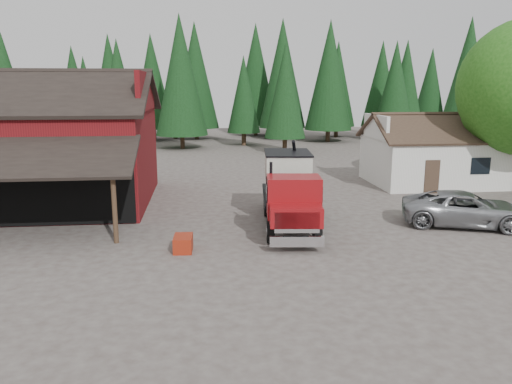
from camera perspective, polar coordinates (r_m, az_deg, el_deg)
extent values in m
plane|color=#483E39|center=(19.00, 0.35, -7.18)|extent=(120.00, 120.00, 0.00)
cube|color=maroon|center=(29.46, -23.90, 3.64)|extent=(12.00, 10.00, 5.00)
cube|color=black|center=(26.86, -26.13, 10.26)|extent=(12.80, 5.53, 2.35)
cube|color=black|center=(31.62, -23.08, 10.59)|extent=(12.80, 5.53, 2.35)
cube|color=maroon|center=(27.99, -12.51, 11.19)|extent=(0.25, 7.00, 2.00)
cylinder|color=#382619|center=(20.81, -15.86, -1.93)|extent=(0.20, 0.20, 2.80)
cube|color=black|center=(24.83, -27.23, 0.80)|extent=(11.70, 0.08, 3.90)
cube|color=silver|center=(34.64, 19.63, 3.39)|extent=(8.00, 6.00, 3.00)
cube|color=#38281E|center=(33.07, 21.02, 6.85)|extent=(8.60, 3.42, 1.80)
cube|color=#38281E|center=(35.76, 18.84, 7.32)|extent=(8.60, 3.42, 1.80)
cube|color=silver|center=(32.85, 13.56, 7.27)|extent=(0.20, 4.20, 1.50)
cube|color=silver|center=(36.34, 25.60, 6.86)|extent=(0.20, 4.20, 1.50)
cube|color=#38281E|center=(31.38, 19.47, 1.65)|extent=(0.90, 0.06, 2.00)
cube|color=black|center=(32.70, 24.29, 2.74)|extent=(1.20, 0.06, 1.00)
sphere|color=#1D5513|center=(33.78, 26.00, 8.66)|extent=(4.40, 4.40, 4.40)
cylinder|color=#382619|center=(48.81, 3.30, 5.51)|extent=(0.44, 0.44, 1.60)
cone|color=black|center=(48.51, 3.38, 11.51)|extent=(3.96, 3.96, 9.00)
cylinder|color=#382619|center=(50.30, 22.45, 4.82)|extent=(0.44, 0.44, 1.60)
cone|color=black|center=(50.01, 23.01, 11.76)|extent=(4.84, 4.84, 11.00)
cylinder|color=#382619|center=(52.15, -8.40, 5.81)|extent=(0.44, 0.44, 1.60)
cone|color=black|center=(51.88, -8.62, 13.08)|extent=(5.28, 5.28, 12.00)
cylinder|color=black|center=(20.26, 1.69, -4.50)|extent=(0.41, 1.01, 0.99)
cylinder|color=black|center=(20.42, 7.00, -4.45)|extent=(0.41, 1.01, 0.99)
cylinder|color=black|center=(24.42, 1.31, -1.64)|extent=(0.41, 1.01, 0.99)
cylinder|color=black|center=(24.56, 5.71, -1.63)|extent=(0.41, 1.01, 0.99)
cylinder|color=black|center=(25.65, 1.22, -0.99)|extent=(0.41, 1.01, 0.99)
cylinder|color=black|center=(25.77, 5.42, -0.97)|extent=(0.41, 1.01, 0.99)
cube|color=black|center=(22.99, 3.77, -1.60)|extent=(1.76, 7.78, 0.36)
cube|color=silver|center=(18.99, 4.70, -5.66)|extent=(2.07, 0.37, 0.40)
cube|color=silver|center=(18.87, 4.71, -3.50)|extent=(1.71, 0.26, 0.81)
cube|color=maroon|center=(19.36, 4.58, -2.69)|extent=(2.13, 1.36, 0.76)
cube|color=maroon|center=(20.37, 4.32, -0.52)|extent=(2.30, 1.74, 1.66)
cube|color=black|center=(19.62, 4.50, -0.20)|extent=(1.88, 0.26, 0.81)
cylinder|color=black|center=(21.01, 1.72, 1.26)|extent=(0.14, 0.14, 1.62)
cube|color=black|center=(21.26, 4.12, -0.12)|extent=(2.20, 0.33, 1.44)
cube|color=black|center=(24.16, 3.56, -0.35)|extent=(2.80, 5.41, 0.14)
cube|color=beige|center=(23.92, 3.60, 2.77)|extent=(2.35, 3.16, 1.44)
cone|color=beige|center=(24.08, 3.58, 0.65)|extent=(2.16, 2.16, 0.63)
cube|color=black|center=(23.81, 3.63, 4.51)|extent=(2.45, 3.25, 0.07)
cylinder|color=black|center=(25.21, 4.62, 3.01)|extent=(0.86, 1.91, 2.74)
cube|color=maroon|center=(26.19, 2.07, 1.19)|extent=(0.61, 0.77, 0.40)
cylinder|color=silver|center=(21.30, 6.92, -3.01)|extent=(0.59, 0.94, 0.50)
imported|color=#94979B|center=(24.60, 22.88, -1.81)|extent=(6.16, 4.32, 1.56)
cube|color=maroon|center=(19.53, -8.32, -5.84)|extent=(0.75, 1.13, 0.60)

